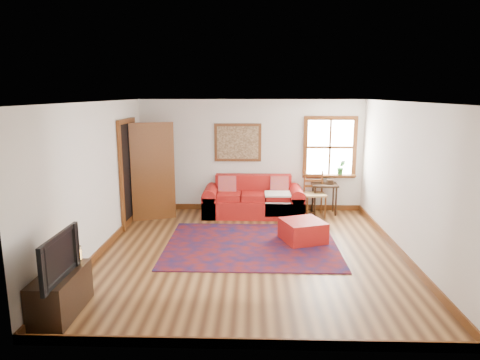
{
  "coord_description": "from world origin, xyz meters",
  "views": [
    {
      "loc": [
        0.04,
        -6.78,
        2.64
      ],
      "look_at": [
        -0.18,
        0.6,
        1.13
      ],
      "focal_mm": 32.0,
      "sensor_mm": 36.0,
      "label": 1
    }
  ],
  "objects_px": {
    "red_leather_sofa": "(253,202)",
    "red_ottoman": "(303,231)",
    "ladder_back_chair": "(314,192)",
    "side_table": "(325,189)",
    "media_cabinet": "(61,293)"
  },
  "relations": [
    {
      "from": "red_leather_sofa",
      "to": "red_ottoman",
      "type": "bearing_deg",
      "value": -62.72
    },
    {
      "from": "red_leather_sofa",
      "to": "ladder_back_chair",
      "type": "relative_size",
      "value": 2.24
    },
    {
      "from": "side_table",
      "to": "red_ottoman",
      "type": "bearing_deg",
      "value": -110.1
    },
    {
      "from": "red_leather_sofa",
      "to": "side_table",
      "type": "height_order",
      "value": "red_leather_sofa"
    },
    {
      "from": "ladder_back_chair",
      "to": "red_ottoman",
      "type": "bearing_deg",
      "value": -104.16
    },
    {
      "from": "ladder_back_chair",
      "to": "red_leather_sofa",
      "type": "bearing_deg",
      "value": 179.21
    },
    {
      "from": "side_table",
      "to": "media_cabinet",
      "type": "xyz_separation_m",
      "value": [
        -3.89,
        -4.52,
        -0.29
      ]
    },
    {
      "from": "red_leather_sofa",
      "to": "red_ottoman",
      "type": "distance_m",
      "value": 1.95
    },
    {
      "from": "side_table",
      "to": "ladder_back_chair",
      "type": "xyz_separation_m",
      "value": [
        -0.25,
        -0.14,
        -0.03
      ]
    },
    {
      "from": "red_ottoman",
      "to": "side_table",
      "type": "distance_m",
      "value": 2.0
    },
    {
      "from": "red_leather_sofa",
      "to": "media_cabinet",
      "type": "distance_m",
      "value": 4.98
    },
    {
      "from": "red_leather_sofa",
      "to": "side_table",
      "type": "distance_m",
      "value": 1.59
    },
    {
      "from": "side_table",
      "to": "ladder_back_chair",
      "type": "height_order",
      "value": "ladder_back_chair"
    },
    {
      "from": "side_table",
      "to": "media_cabinet",
      "type": "distance_m",
      "value": 5.97
    },
    {
      "from": "red_ottoman",
      "to": "ladder_back_chair",
      "type": "relative_size",
      "value": 0.71
    }
  ]
}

